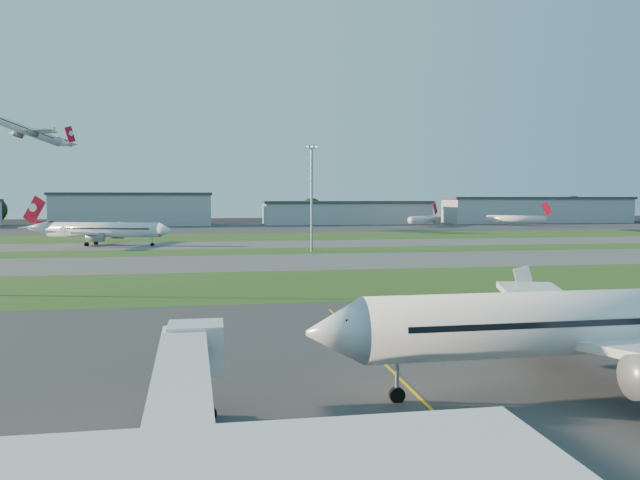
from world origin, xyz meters
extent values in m
plane|color=black|center=(0.00, 0.00, 0.00)|extent=(700.00, 700.00, 0.00)
cube|color=#333335|center=(0.00, 0.00, 0.01)|extent=(300.00, 70.00, 0.01)
cube|color=#2A531B|center=(0.00, 52.00, 0.01)|extent=(300.00, 34.00, 0.01)
cube|color=#515154|center=(0.00, 85.00, 0.01)|extent=(300.00, 32.00, 0.01)
cube|color=#2A531B|center=(0.00, 110.00, 0.01)|extent=(300.00, 18.00, 0.01)
cube|color=#515154|center=(0.00, 132.00, 0.01)|extent=(300.00, 26.00, 0.01)
cube|color=#2A531B|center=(0.00, 165.00, 0.01)|extent=(300.00, 40.00, 0.01)
cube|color=#333335|center=(0.00, 225.00, 0.01)|extent=(400.00, 80.00, 0.01)
cube|color=gold|center=(5.00, 0.00, 0.00)|extent=(0.25, 60.00, 0.02)
cube|color=white|center=(-9.80, -14.00, 4.00)|extent=(3.44, 24.08, 2.60)
cube|color=black|center=(-9.80, -14.00, 4.00)|extent=(3.59, 24.08, 0.80)
cube|color=white|center=(-9.50, -2.60, 4.00)|extent=(3.40, 3.00, 3.00)
cylinder|color=gray|center=(-9.50, -4.50, 1.60)|extent=(0.70, 0.70, 3.20)
cube|color=black|center=(-9.50, -4.50, 0.35)|extent=(2.20, 1.20, 0.70)
cylinder|color=white|center=(18.22, -3.25, 4.82)|extent=(34.48, 4.71, 4.36)
cube|color=white|center=(19.28, 5.94, 4.25)|extent=(9.02, 17.94, 1.77)
cylinder|color=gray|center=(17.58, 3.40, 2.98)|extent=(4.85, 2.69, 2.64)
cylinder|color=white|center=(-38.04, 134.80, 4.39)|extent=(31.24, 12.42, 3.97)
cube|color=red|center=(-57.13, 140.25, 9.72)|extent=(6.62, 2.21, 7.91)
cube|color=white|center=(-36.75, 143.12, 3.87)|extent=(5.23, 15.82, 1.61)
cube|color=white|center=(-41.34, 127.04, 3.87)|extent=(11.90, 15.93, 1.61)
cylinder|color=gray|center=(-35.87, 140.48, 2.72)|extent=(4.88, 3.52, 2.40)
cylinder|color=gray|center=(-39.20, 128.82, 2.72)|extent=(4.88, 3.52, 2.40)
cylinder|color=white|center=(-80.00, 218.79, 39.02)|extent=(22.43, 22.27, 3.55)
cube|color=red|center=(-67.38, 231.29, 43.79)|extent=(4.54, 4.50, 7.08)
cube|color=white|center=(-74.07, 214.13, 38.55)|extent=(14.17, 10.88, 1.44)
cube|color=white|center=(-84.60, 224.76, 38.55)|extent=(10.78, 14.21, 1.44)
cylinder|color=gray|center=(-76.51, 214.61, 37.53)|extent=(4.30, 4.29, 2.15)
cylinder|color=gray|center=(-84.15, 222.31, 37.53)|extent=(4.30, 4.29, 2.15)
cylinder|color=white|center=(83.50, 224.29, 3.20)|extent=(20.09, 21.18, 3.20)
cube|color=red|center=(92.37, 233.79, 8.00)|extent=(3.75, 3.99, 6.16)
cylinder|color=white|center=(127.13, 223.09, 3.20)|extent=(23.82, 16.35, 3.20)
cube|color=red|center=(138.20, 216.28, 8.00)|extent=(4.56, 2.97, 6.16)
cylinder|color=gray|center=(15.00, 108.00, 12.50)|extent=(0.60, 0.60, 25.00)
cube|color=gray|center=(15.00, 108.00, 25.40)|extent=(3.20, 0.50, 0.80)
cube|color=#FFF2CC|center=(15.00, 108.00, 25.40)|extent=(2.80, 0.70, 0.35)
cube|color=#97999E|center=(-45.00, 255.00, 7.00)|extent=(70.00, 22.00, 14.00)
cube|color=#383A3F|center=(-45.00, 255.00, 14.60)|extent=(71.40, 23.00, 1.20)
cube|color=#97999E|center=(55.00, 255.00, 5.00)|extent=(80.00, 22.00, 10.00)
cube|color=#383A3F|center=(55.00, 255.00, 10.60)|extent=(81.60, 23.00, 1.20)
cube|color=#97999E|center=(155.00, 255.00, 6.00)|extent=(95.00, 22.00, 12.00)
cube|color=#383A3F|center=(155.00, 255.00, 12.60)|extent=(96.90, 23.00, 1.20)
cylinder|color=black|center=(-20.00, 266.00, 1.80)|extent=(1.00, 1.00, 3.60)
sphere|color=black|center=(-20.00, 266.00, 5.85)|extent=(9.90, 9.90, 9.90)
cylinder|color=black|center=(40.00, 269.00, 2.10)|extent=(1.00, 1.00, 4.20)
sphere|color=black|center=(40.00, 269.00, 6.83)|extent=(11.55, 11.55, 11.55)
cylinder|color=black|center=(115.00, 267.00, 1.90)|extent=(1.00, 1.00, 3.80)
sphere|color=black|center=(115.00, 267.00, 6.17)|extent=(10.45, 10.45, 10.45)
cylinder|color=black|center=(185.00, 271.00, 2.30)|extent=(1.00, 1.00, 4.60)
sphere|color=black|center=(185.00, 271.00, 7.48)|extent=(12.65, 12.65, 12.65)
camera|label=1|loc=(-8.24, -41.66, 13.38)|focal=35.00mm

